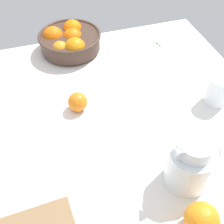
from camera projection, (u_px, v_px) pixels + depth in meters
The scene contains 7 objects.
ground_plane at pixel (104, 129), 98.80cm from camera, with size 113.70×107.41×3.00cm, color white.
fruit_bowl at pixel (69, 41), 123.32cm from camera, with size 25.57×25.57×10.14cm.
juice_pitcher at pixel (189, 166), 79.48cm from camera, with size 17.17×12.26×17.27cm.
juice_glass at pixel (218, 92), 102.38cm from camera, with size 7.98×7.98×10.40cm.
loose_orange_1 at pixel (202, 220), 71.55cm from camera, with size 8.53×8.53×8.53cm, color orange.
loose_orange_2 at pixel (78, 102), 100.66cm from camera, with size 6.56×6.56×6.56cm, color orange.
herb_sprig_0 at pixel (157, 44), 129.87cm from camera, with size 2.87×6.19×1.00cm.
Camera 1 is at (-16.83, -62.12, 73.70)cm, focal length 48.25 mm.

